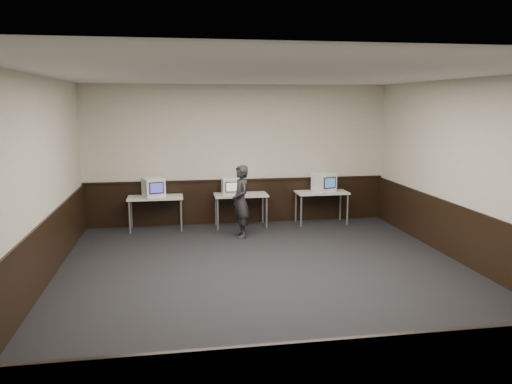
# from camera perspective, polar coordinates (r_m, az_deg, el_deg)

# --- Properties ---
(floor) EXTENTS (8.00, 8.00, 0.00)m
(floor) POSITION_cam_1_polar(r_m,az_deg,el_deg) (8.04, 1.79, -10.10)
(floor) COLOR black
(floor) RESTS_ON ground
(ceiling) EXTENTS (8.00, 8.00, 0.00)m
(ceiling) POSITION_cam_1_polar(r_m,az_deg,el_deg) (7.56, 1.92, 13.30)
(ceiling) COLOR white
(ceiling) RESTS_ON back_wall
(back_wall) EXTENTS (7.00, 0.00, 7.00)m
(back_wall) POSITION_cam_1_polar(r_m,az_deg,el_deg) (11.56, -2.04, 4.27)
(back_wall) COLOR beige
(back_wall) RESTS_ON ground
(front_wall) EXTENTS (7.00, 0.00, 7.00)m
(front_wall) POSITION_cam_1_polar(r_m,az_deg,el_deg) (3.89, 13.56, -7.87)
(front_wall) COLOR beige
(front_wall) RESTS_ON ground
(left_wall) EXTENTS (0.00, 8.00, 8.00)m
(left_wall) POSITION_cam_1_polar(r_m,az_deg,el_deg) (7.76, -24.40, 0.46)
(left_wall) COLOR beige
(left_wall) RESTS_ON ground
(right_wall) EXTENTS (0.00, 8.00, 8.00)m
(right_wall) POSITION_cam_1_polar(r_m,az_deg,el_deg) (9.00, 24.28, 1.69)
(right_wall) COLOR beige
(right_wall) RESTS_ON ground
(wainscot_back) EXTENTS (6.98, 0.04, 1.00)m
(wainscot_back) POSITION_cam_1_polar(r_m,az_deg,el_deg) (11.70, -2.00, -1.11)
(wainscot_back) COLOR black
(wainscot_back) RESTS_ON back_wall
(wainscot_left) EXTENTS (0.04, 7.98, 1.00)m
(wainscot_left) POSITION_cam_1_polar(r_m,az_deg,el_deg) (8.00, -23.68, -7.33)
(wainscot_left) COLOR black
(wainscot_left) RESTS_ON left_wall
(wainscot_right) EXTENTS (0.04, 7.98, 1.00)m
(wainscot_right) POSITION_cam_1_polar(r_m,az_deg,el_deg) (9.20, 23.68, -5.10)
(wainscot_right) COLOR black
(wainscot_right) RESTS_ON right_wall
(wainscot_rail) EXTENTS (6.98, 0.06, 0.04)m
(wainscot_rail) POSITION_cam_1_polar(r_m,az_deg,el_deg) (11.59, -2.00, 1.40)
(wainscot_rail) COLOR black
(wainscot_rail) RESTS_ON wainscot_back
(desk_left) EXTENTS (1.20, 0.60, 0.75)m
(desk_left) POSITION_cam_1_polar(r_m,az_deg,el_deg) (11.21, -11.42, -0.87)
(desk_left) COLOR silver
(desk_left) RESTS_ON ground
(desk_center) EXTENTS (1.20, 0.60, 0.75)m
(desk_center) POSITION_cam_1_polar(r_m,az_deg,el_deg) (11.30, -1.75, -0.59)
(desk_center) COLOR silver
(desk_center) RESTS_ON ground
(desk_right) EXTENTS (1.20, 0.60, 0.75)m
(desk_right) POSITION_cam_1_polar(r_m,az_deg,el_deg) (11.70, 7.51, -0.30)
(desk_right) COLOR silver
(desk_right) RESTS_ON ground
(emac_left) EXTENTS (0.54, 0.56, 0.42)m
(emac_left) POSITION_cam_1_polar(r_m,az_deg,el_deg) (11.13, -11.64, 0.53)
(emac_left) COLOR white
(emac_left) RESTS_ON desk_left
(emac_center) EXTENTS (0.39, 0.42, 0.38)m
(emac_center) POSITION_cam_1_polar(r_m,az_deg,el_deg) (11.17, -2.93, 0.65)
(emac_center) COLOR white
(emac_center) RESTS_ON desk_center
(emac_right) EXTENTS (0.55, 0.57, 0.43)m
(emac_right) POSITION_cam_1_polar(r_m,az_deg,el_deg) (11.67, 7.78, 1.10)
(emac_right) COLOR white
(emac_right) RESTS_ON desk_right
(person) EXTENTS (0.45, 0.61, 1.52)m
(person) POSITION_cam_1_polar(r_m,az_deg,el_deg) (10.39, -1.74, -1.09)
(person) COLOR #232227
(person) RESTS_ON ground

